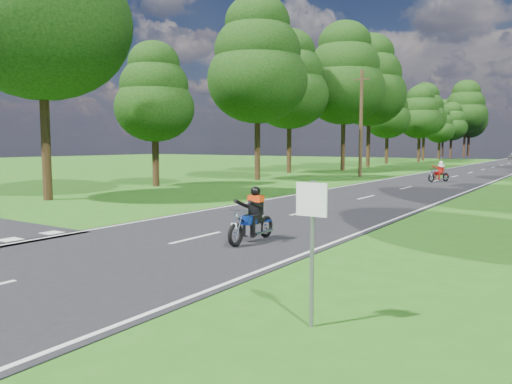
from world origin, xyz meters
The scene contains 7 objects.
ground centered at (0.00, 0.00, 0.00)m, with size 160.00×160.00×0.00m, color #276216.
main_road centered at (0.00, 50.00, 0.01)m, with size 7.00×140.00×0.02m, color black.
road_markings centered at (-0.14, 48.13, 0.02)m, with size 7.40×140.00×0.01m.
telegraph_pole centered at (-6.00, 28.00, 4.07)m, with size 1.20×0.26×8.00m.
road_sign centered at (5.50, -2.01, 1.34)m, with size 0.45×0.07×2.00m.
rider_near_blue centered at (1.54, 2.35, 0.72)m, with size 0.56×1.68×1.40m, color navy, non-canonical shape.
rider_far_red centered at (0.38, 25.65, 0.70)m, with size 0.54×1.63×1.35m, color #9B0B10, non-canonical shape.
Camera 1 is at (8.55, -7.89, 2.49)m, focal length 35.00 mm.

